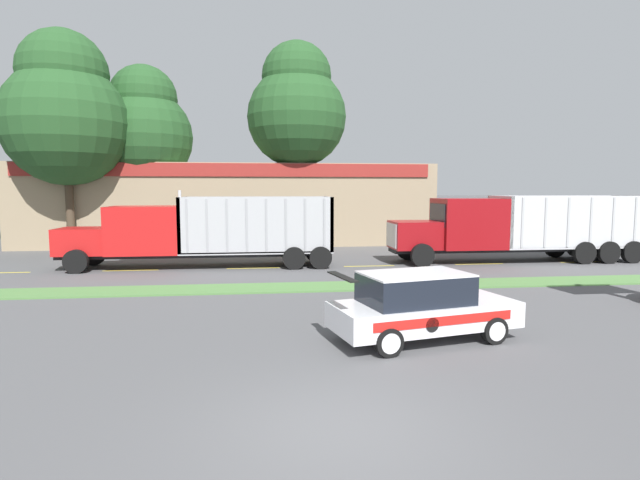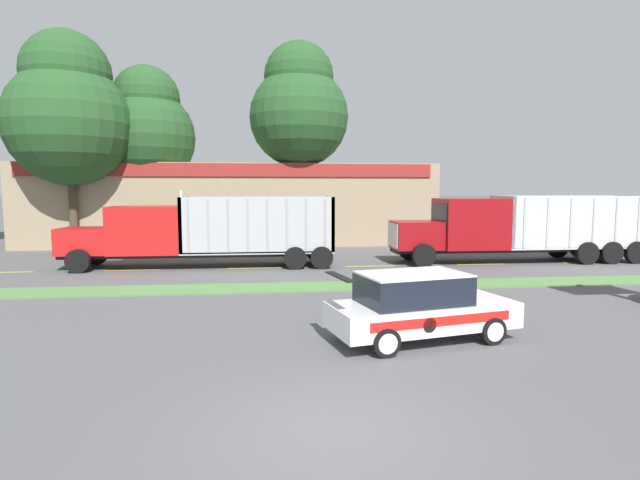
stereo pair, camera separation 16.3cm
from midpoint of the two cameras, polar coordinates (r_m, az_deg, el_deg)
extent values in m
plane|color=#515154|center=(7.95, 1.46, -20.91)|extent=(600.00, 600.00, 0.00)
cube|color=#517F42|center=(18.23, -3.44, -5.43)|extent=(120.00, 1.71, 0.06)
cube|color=yellow|center=(25.60, -32.83, -3.16)|extent=(2.40, 0.14, 0.01)
cube|color=yellow|center=(23.73, -21.02, -3.26)|extent=(2.40, 0.14, 0.01)
cube|color=yellow|center=(23.00, -7.84, -3.20)|extent=(2.40, 0.14, 0.01)
cube|color=yellow|center=(23.52, 5.45, -2.97)|extent=(2.40, 0.14, 0.01)
cube|color=yellow|center=(25.21, 17.54, -2.63)|extent=(2.40, 0.14, 0.01)
cube|color=yellow|center=(27.86, 27.73, -2.24)|extent=(2.40, 0.14, 0.01)
cube|color=black|center=(23.71, -13.87, -1.59)|extent=(12.25, 1.30, 0.18)
cube|color=red|center=(24.77, -25.50, -0.10)|extent=(2.22, 1.94, 1.17)
cube|color=#B7B7BC|center=(25.16, -27.96, -0.13)|extent=(0.06, 1.66, 1.00)
cube|color=red|center=(24.00, -19.48, 1.11)|extent=(3.13, 2.37, 2.13)
cube|color=black|center=(24.37, -23.15, 1.92)|extent=(0.04, 2.01, 0.96)
cylinder|color=silver|center=(22.87, -15.90, 3.25)|extent=(0.14, 0.14, 1.79)
cube|color=#ADADB2|center=(23.51, -7.39, -1.16)|extent=(6.89, 2.37, 0.12)
cube|color=#ADADB2|center=(23.67, -15.61, 1.75)|extent=(0.16, 2.37, 2.49)
cube|color=#ADADB2|center=(23.60, 0.78, 1.95)|extent=(0.16, 2.37, 2.49)
cube|color=#ADADB2|center=(22.29, -7.46, 1.68)|extent=(6.89, 0.16, 2.49)
cube|color=#ADADB2|center=(24.50, -7.40, 2.04)|extent=(6.89, 0.16, 2.49)
cube|color=#99999E|center=(22.43, -15.19, 1.55)|extent=(0.10, 0.04, 2.37)
cube|color=#99999E|center=(22.32, -13.00, 1.58)|extent=(0.10, 0.04, 2.37)
cube|color=#99999E|center=(22.24, -10.79, 1.61)|extent=(0.10, 0.04, 2.37)
cube|color=#99999E|center=(22.20, -8.57, 1.64)|extent=(0.10, 0.04, 2.37)
cube|color=#99999E|center=(22.19, -6.35, 1.67)|extent=(0.10, 0.04, 2.37)
cube|color=#99999E|center=(22.21, -4.12, 1.70)|extent=(0.10, 0.04, 2.37)
cube|color=#99999E|center=(22.27, -1.91, 1.72)|extent=(0.10, 0.04, 2.37)
cube|color=#99999E|center=(22.36, 0.29, 1.74)|extent=(0.10, 0.04, 2.37)
cylinder|color=black|center=(23.76, -26.32, -2.23)|extent=(1.02, 0.30, 1.02)
cylinder|color=black|center=(25.95, -24.61, -1.53)|extent=(1.02, 0.30, 1.02)
cylinder|color=black|center=(22.53, -0.15, -2.03)|extent=(1.02, 0.30, 1.02)
cylinder|color=black|center=(24.83, -0.77, -1.31)|extent=(1.02, 0.30, 1.02)
cylinder|color=black|center=(22.43, -3.19, -2.08)|extent=(1.02, 0.30, 1.02)
cylinder|color=black|center=(24.73, -3.53, -1.34)|extent=(1.02, 0.30, 1.02)
cube|color=black|center=(26.58, 20.96, -0.96)|extent=(12.30, 1.36, 0.18)
cube|color=maroon|center=(24.57, 10.60, 0.58)|extent=(2.26, 2.02, 1.33)
cube|color=#B7B7BC|center=(24.25, 7.98, 0.56)|extent=(0.06, 1.72, 1.13)
cube|color=maroon|center=(25.46, 16.40, 1.85)|extent=(3.10, 2.46, 2.42)
cube|color=black|center=(24.86, 13.09, 2.82)|extent=(0.04, 2.09, 1.09)
cylinder|color=silver|center=(25.41, 20.58, 3.25)|extent=(0.14, 0.14, 1.36)
cube|color=silver|center=(27.91, 25.85, -0.54)|extent=(6.94, 2.46, 0.12)
cube|color=silver|center=(26.14, 19.69, 2.05)|extent=(0.16, 2.46, 2.49)
cube|color=silver|center=(29.78, 31.46, 1.95)|extent=(0.16, 2.46, 2.49)
cube|color=silver|center=(26.85, 27.29, 1.84)|extent=(6.94, 0.16, 2.49)
cube|color=silver|center=(28.79, 24.73, 2.17)|extent=(6.94, 0.16, 2.49)
cube|color=#B2B2B7|center=(25.26, 21.97, 1.85)|extent=(0.10, 0.04, 2.36)
cube|color=#B2B2B7|center=(25.84, 24.22, 1.84)|extent=(0.10, 0.04, 2.36)
cube|color=#B2B2B7|center=(26.45, 26.37, 1.83)|extent=(0.10, 0.04, 2.36)
cube|color=#B2B2B7|center=(27.10, 28.42, 1.81)|extent=(0.10, 0.04, 2.36)
cube|color=#B2B2B7|center=(27.78, 30.37, 1.80)|extent=(0.10, 0.04, 2.36)
cube|color=#B2B2B7|center=(28.49, 32.22, 1.78)|extent=(0.10, 0.04, 2.36)
cylinder|color=black|center=(23.52, 11.44, -1.74)|extent=(1.08, 0.30, 1.08)
cylinder|color=black|center=(25.81, 9.76, -1.05)|extent=(1.08, 0.30, 1.08)
cylinder|color=black|center=(28.63, 31.98, -1.18)|extent=(1.08, 0.30, 1.08)
cylinder|color=black|center=(30.54, 29.15, -0.65)|extent=(1.08, 0.30, 1.08)
cylinder|color=black|center=(27.86, 29.95, -1.24)|extent=(1.08, 0.30, 1.08)
cylinder|color=black|center=(29.82, 27.18, -0.69)|extent=(1.08, 0.30, 1.08)
cylinder|color=black|center=(27.12, 27.81, -1.31)|extent=(1.08, 0.30, 1.08)
cylinder|color=black|center=(29.14, 25.12, -0.74)|extent=(1.08, 0.30, 1.08)
cube|color=white|center=(12.22, 11.43, -8.31)|extent=(4.69, 2.69, 0.60)
cube|color=black|center=(11.96, 10.40, -5.49)|extent=(2.71, 2.04, 0.67)
cube|color=white|center=(11.89, 10.43, -3.81)|extent=(2.71, 2.04, 0.04)
cube|color=black|center=(11.09, 2.15, -4.20)|extent=(0.51, 1.42, 0.03)
cube|color=red|center=(11.48, 13.75, -8.98)|extent=(3.44, 0.79, 0.21)
cylinder|color=black|center=(11.32, 12.33, -9.47)|extent=(0.32, 0.08, 0.33)
cylinder|color=black|center=(12.40, 18.95, -9.75)|extent=(0.67, 0.34, 0.64)
cylinder|color=silver|center=(12.32, 19.26, -9.86)|extent=(0.44, 0.11, 0.45)
cylinder|color=black|center=(13.70, 14.54, -8.14)|extent=(0.67, 0.34, 0.64)
cylinder|color=silver|center=(13.79, 14.29, -8.05)|extent=(0.44, 0.11, 0.45)
cylinder|color=black|center=(10.96, 7.44, -11.53)|extent=(0.67, 0.34, 0.64)
cylinder|color=silver|center=(10.87, 7.70, -11.68)|extent=(0.44, 0.11, 0.45)
cylinder|color=black|center=(12.41, 3.88, -9.42)|extent=(0.67, 0.34, 0.64)
cylinder|color=silver|center=(12.51, 3.69, -9.30)|extent=(0.44, 0.11, 0.45)
cube|color=#9E896B|center=(36.76, -9.92, 4.18)|extent=(26.11, 12.00, 5.21)
cube|color=maroon|center=(30.73, -10.61, 7.89)|extent=(24.80, 0.10, 0.80)
cylinder|color=#473828|center=(33.70, -19.28, 3.81)|extent=(0.54, 0.54, 5.21)
sphere|color=#234C23|center=(33.85, -19.52, 10.99)|extent=(5.94, 5.94, 5.94)
sphere|color=#234C23|center=(34.16, -19.66, 14.95)|extent=(4.16, 4.16, 4.16)
cylinder|color=#473828|center=(32.24, -26.80, 3.58)|extent=(0.46, 0.46, 5.36)
sphere|color=#234C23|center=(32.44, -27.18, 11.71)|extent=(6.97, 6.97, 6.97)
sphere|color=#234C23|center=(32.87, -27.41, 16.54)|extent=(4.88, 4.88, 4.88)
cylinder|color=#473828|center=(31.91, -2.77, 5.09)|extent=(0.54, 0.54, 6.38)
sphere|color=#234C23|center=(32.22, -2.81, 13.82)|extent=(6.20, 6.20, 6.20)
sphere|color=#234C23|center=(32.66, -2.84, 18.13)|extent=(4.34, 4.34, 4.34)
camera|label=1|loc=(0.08, -90.27, -0.03)|focal=28.00mm
camera|label=2|loc=(0.08, 89.73, 0.03)|focal=28.00mm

